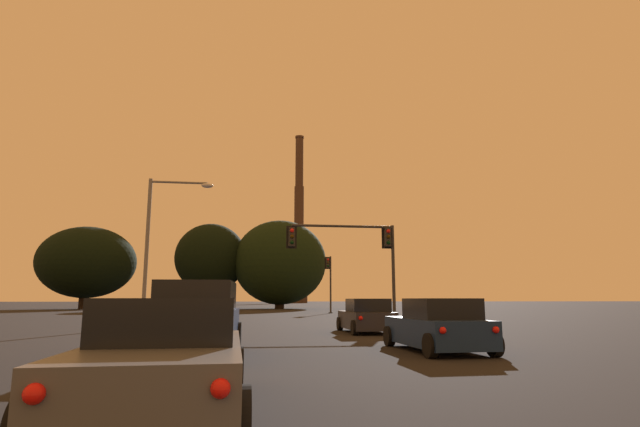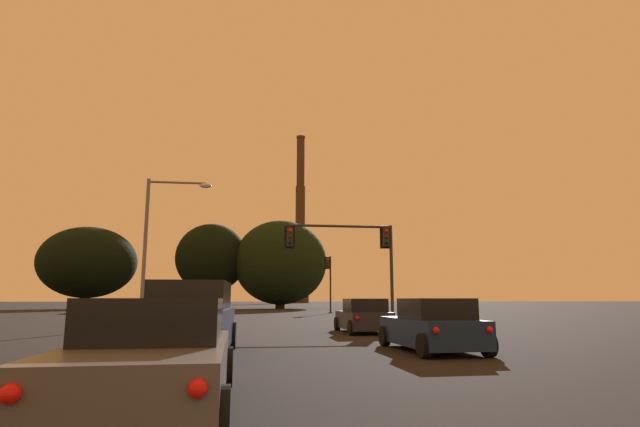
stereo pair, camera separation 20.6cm
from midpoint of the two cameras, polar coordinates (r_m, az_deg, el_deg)
name	(u,v)px [view 2 (the right image)]	position (r m, az deg, el deg)	size (l,w,h in m)	color
sedan_left_lane_third	(154,359)	(6.91, -17.62, -15.53)	(2.10, 4.75, 1.43)	#4C4F54
hatchback_right_lane_front	(363,317)	(21.91, 5.25, -11.68)	(1.90, 4.11, 1.44)	#232328
suv_left_lane_second	(191,320)	(13.25, -14.11, -11.71)	(2.20, 4.94, 1.86)	navy
hatchback_right_lane_second	(432,327)	(14.46, 13.08, -12.49)	(2.02, 4.15, 1.44)	navy
traffic_light_overhead_right	(355,247)	(27.76, 4.24, -3.87)	(6.17, 0.50, 5.51)	#2D2D30
traffic_light_far_right	(329,276)	(51.51, 1.17, -7.11)	(0.78, 0.50, 5.77)	#2D2D30
street_lamp	(157,233)	(27.54, -17.92, -2.15)	(3.39, 0.36, 7.74)	slate
smokestack	(300,236)	(181.51, -2.25, -2.54)	(6.49, 6.49, 61.82)	#3C2B22
treeline_far_right	(281,262)	(76.20, -4.45, -5.58)	(13.97, 12.57, 13.28)	black
treeline_left_mid	(88,262)	(80.96, -24.95, -5.08)	(13.90, 12.51, 11.96)	black
treeline_right_mid	(211,258)	(77.38, -12.25, -4.99)	(10.63, 9.57, 12.73)	black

